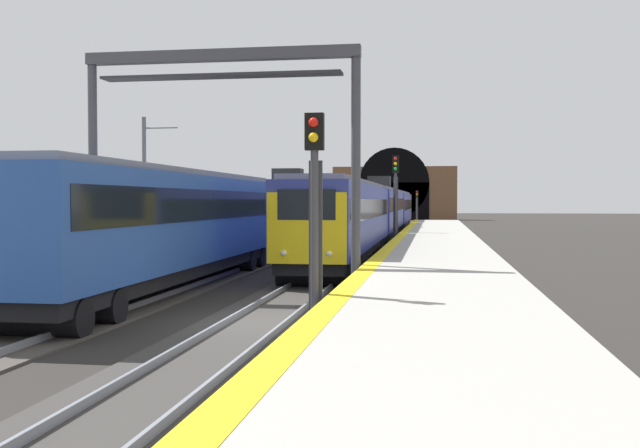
{
  "coord_description": "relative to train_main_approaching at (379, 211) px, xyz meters",
  "views": [
    {
      "loc": [
        -17.1,
        -4.18,
        2.99
      ],
      "look_at": [
        13.53,
        0.7,
        2.0
      ],
      "focal_mm": 41.1,
      "sensor_mm": 36.0,
      "label": 1
    }
  ],
  "objects": [
    {
      "name": "ground_plane",
      "position": [
        -37.17,
        0.0,
        -2.23
      ],
      "size": [
        320.0,
        320.0,
        0.0
      ],
      "primitive_type": "plane",
      "color": "#282623"
    },
    {
      "name": "track_main_line",
      "position": [
        -37.17,
        0.0,
        -2.18
      ],
      "size": [
        160.0,
        3.03,
        0.21
      ],
      "color": "#383533",
      "rests_on": "ground_plane"
    },
    {
      "name": "train_adjacent_platform",
      "position": [
        -11.2,
        4.65,
        0.08
      ],
      "size": [
        59.42,
        3.01,
        4.91
      ],
      "rotation": [
        0.0,
        0.0,
        0.01
      ],
      "color": "#264C99",
      "rests_on": "ground_plane"
    },
    {
      "name": "train_main_approaching",
      "position": [
        0.0,
        0.0,
        0.0
      ],
      "size": [
        61.64,
        2.81,
        4.79
      ],
      "rotation": [
        0.0,
        0.0,
        3.14
      ],
      "color": "navy",
      "rests_on": "ground_plane"
    },
    {
      "name": "tunnel_portal",
      "position": [
        61.31,
        2.33,
        1.96
      ],
      "size": [
        2.89,
        19.34,
        11.24
      ],
      "color": "brown",
      "rests_on": "ground_plane"
    },
    {
      "name": "railway_signal_mid",
      "position": [
        -9.73,
        -1.73,
        1.21
      ],
      "size": [
        0.39,
        0.38,
        5.72
      ],
      "rotation": [
        0.0,
        0.0,
        3.14
      ],
      "color": "#38383D",
      "rests_on": "ground_plane"
    },
    {
      "name": "platform_right_edge_strip",
      "position": [
        -37.17,
        -2.27,
        -1.14
      ],
      "size": [
        112.0,
        0.5,
        0.01
      ],
      "primitive_type": "cube",
      "color": "yellow",
      "rests_on": "platform_right"
    },
    {
      "name": "overhead_signal_gantry",
      "position": [
        -32.69,
        2.33,
        3.44
      ],
      "size": [
        0.7,
        8.57,
        7.57
      ],
      "color": "#3F3F47",
      "rests_on": "ground_plane"
    },
    {
      "name": "railway_signal_near",
      "position": [
        -39.59,
        -1.73,
        0.59
      ],
      "size": [
        0.39,
        0.38,
        4.76
      ],
      "rotation": [
        0.0,
        0.0,
        3.14
      ],
      "color": "#38383D",
      "rests_on": "ground_plane"
    },
    {
      "name": "platform_right",
      "position": [
        -37.17,
        -4.18,
        -1.68
      ],
      "size": [
        112.0,
        4.33,
        1.08
      ],
      "primitive_type": "cube",
      "color": "#9E9B93",
      "rests_on": "ground_plane"
    },
    {
      "name": "track_adjacent_line",
      "position": [
        -37.17,
        4.65,
        -2.18
      ],
      "size": [
        160.0,
        2.87,
        0.21
      ],
      "color": "#423D38",
      "rests_on": "ground_plane"
    },
    {
      "name": "catenary_mast_near",
      "position": [
        -16.74,
        11.37,
        1.62
      ],
      "size": [
        0.22,
        1.99,
        7.49
      ],
      "color": "#595B60",
      "rests_on": "ground_plane"
    },
    {
      "name": "railway_signal_far",
      "position": [
        39.93,
        -1.73,
        0.32
      ],
      "size": [
        0.39,
        0.38,
        4.28
      ],
      "rotation": [
        0.0,
        0.0,
        3.14
      ],
      "color": "#38383D",
      "rests_on": "ground_plane"
    }
  ]
}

